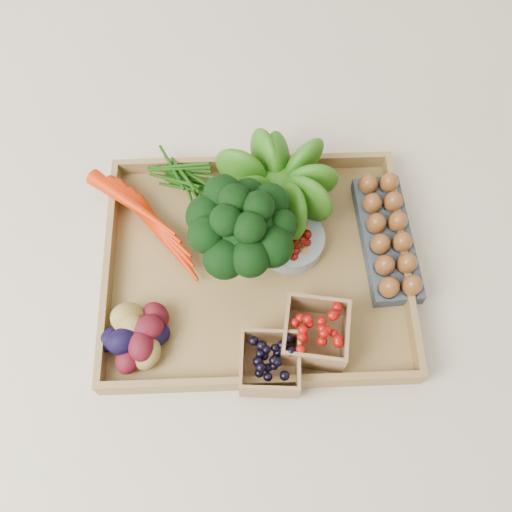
{
  "coord_description": "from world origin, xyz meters",
  "views": [
    {
      "loc": [
        -0.02,
        -0.44,
        0.98
      ],
      "look_at": [
        0.0,
        0.0,
        0.06
      ],
      "focal_mm": 40.0,
      "sensor_mm": 36.0,
      "label": 1
    }
  ],
  "objects_px": {
    "broccoli": "(243,243)",
    "egg_carton": "(386,239)",
    "tray": "(256,268)",
    "cherry_bowl": "(291,241)"
  },
  "relations": [
    {
      "from": "broccoli",
      "to": "egg_carton",
      "type": "distance_m",
      "value": 0.27
    },
    {
      "from": "tray",
      "to": "egg_carton",
      "type": "distance_m",
      "value": 0.25
    },
    {
      "from": "broccoli",
      "to": "egg_carton",
      "type": "height_order",
      "value": "broccoli"
    },
    {
      "from": "broccoli",
      "to": "cherry_bowl",
      "type": "relative_size",
      "value": 1.48
    },
    {
      "from": "broccoli",
      "to": "cherry_bowl",
      "type": "bearing_deg",
      "value": 18.75
    },
    {
      "from": "broccoli",
      "to": "cherry_bowl",
      "type": "distance_m",
      "value": 0.11
    },
    {
      "from": "cherry_bowl",
      "to": "egg_carton",
      "type": "distance_m",
      "value": 0.18
    },
    {
      "from": "broccoli",
      "to": "cherry_bowl",
      "type": "height_order",
      "value": "broccoli"
    },
    {
      "from": "cherry_bowl",
      "to": "broccoli",
      "type": "bearing_deg",
      "value": -161.25
    },
    {
      "from": "egg_carton",
      "to": "cherry_bowl",
      "type": "bearing_deg",
      "value": 176.17
    }
  ]
}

